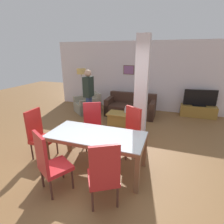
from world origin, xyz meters
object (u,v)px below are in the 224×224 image
at_px(armchair, 88,105).
at_px(tv_stand, 198,111).
at_px(dining_chair_far_left, 93,124).
at_px(standing_person, 89,92).
at_px(coffee_table, 119,118).
at_px(dining_chair_near_right, 104,174).
at_px(dining_chair_far_right, 130,130).
at_px(bottle, 126,110).
at_px(dining_chair_head_left, 39,133).
at_px(floor_lamp, 82,75).
at_px(dining_table, 96,141).
at_px(dining_chair_near_left, 50,162).
at_px(sofa, 131,108).
at_px(tv_screen, 200,98).

xyz_separation_m(armchair, tv_stand, (4.09, 0.82, -0.07)).
distance_m(dining_chair_far_left, armchair, 2.71).
height_order(tv_stand, standing_person, standing_person).
relative_size(coffee_table, tv_stand, 0.62).
distance_m(dining_chair_near_right, tv_stand, 5.17).
relative_size(dining_chair_far_right, bottle, 4.93).
bearing_deg(dining_chair_head_left, tv_stand, 137.49).
height_order(bottle, floor_lamp, floor_lamp).
relative_size(dining_table, floor_lamp, 1.16).
relative_size(dining_chair_near_left, sofa, 0.62).
distance_m(dining_table, coffee_table, 2.42).
bearing_deg(dining_table, sofa, 91.56).
distance_m(sofa, tv_screen, 2.51).
bearing_deg(dining_chair_near_right, tv_stand, 38.75).
bearing_deg(dining_chair_far_right, standing_person, -11.17).
bearing_deg(tv_stand, tv_screen, 90.00).
height_order(dining_chair_near_right, armchair, dining_chair_near_right).
relative_size(dining_chair_far_left, standing_person, 0.64).
bearing_deg(bottle, tv_stand, 33.27).
height_order(armchair, coffee_table, armchair).
distance_m(dining_table, bottle, 2.47).
bearing_deg(dining_chair_head_left, armchair, -172.78).
bearing_deg(dining_chair_far_right, dining_chair_far_left, 27.94).
distance_m(dining_chair_near_right, standing_person, 3.75).
bearing_deg(floor_lamp, tv_stand, 3.19).
height_order(dining_chair_near_right, bottle, dining_chair_near_right).
distance_m(dining_chair_far_left, tv_screen, 4.21).
bearing_deg(dining_chair_far_left, dining_chair_near_right, 90.67).
bearing_deg(coffee_table, dining_chair_near_left, -94.30).
bearing_deg(dining_chair_near_right, floor_lamp, 90.92).
relative_size(coffee_table, floor_lamp, 0.47).
height_order(dining_chair_far_right, floor_lamp, floor_lamp).
xyz_separation_m(dining_table, sofa, (-0.09, 3.38, -0.34)).
distance_m(dining_table, sofa, 3.40).
height_order(sofa, standing_person, standing_person).
xyz_separation_m(dining_chair_far_left, floor_lamp, (-1.84, 2.91, 0.81)).
xyz_separation_m(dining_chair_far_right, tv_stand, (1.83, 3.22, -0.36)).
relative_size(dining_chair_head_left, dining_chair_near_left, 1.00).
xyz_separation_m(dining_chair_head_left, floor_lamp, (-0.93, 3.76, 0.81)).
height_order(dining_chair_near_right, dining_chair_head_left, same).
xyz_separation_m(dining_chair_head_left, sofa, (1.29, 3.38, -0.29)).
relative_size(dining_chair_near_right, dining_chair_near_left, 1.00).
xyz_separation_m(armchair, tv_screen, (4.09, 0.82, 0.43)).
xyz_separation_m(dining_chair_near_left, tv_stand, (2.77, 4.84, -0.36)).
xyz_separation_m(dining_chair_near_right, armchair, (-2.26, 4.01, -0.30)).
bearing_deg(coffee_table, tv_screen, 33.06).
bearing_deg(dining_chair_near_left, tv_screen, 90.12).
bearing_deg(dining_table, tv_stand, 60.22).
bearing_deg(armchair, tv_stand, -128.30).
xyz_separation_m(sofa, tv_screen, (2.39, 0.64, 0.43)).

